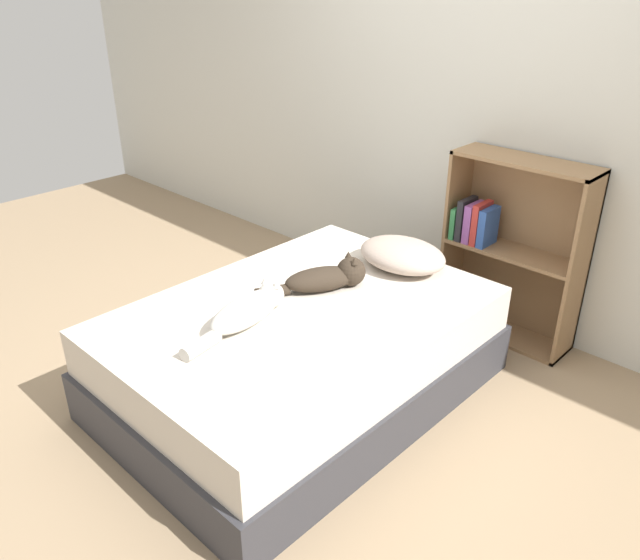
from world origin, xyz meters
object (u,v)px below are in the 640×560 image
object	(u,v)px
bed	(301,352)
cat_light	(248,310)
bookshelf	(511,245)
pillow	(402,255)
cat_dark	(328,277)

from	to	relation	value
bed	cat_light	bearing A→B (deg)	-108.35
cat_light	bookshelf	world-z (taller)	bookshelf
bed	pillow	world-z (taller)	pillow
pillow	bookshelf	xyz separation A→B (m)	(0.34, 0.56, -0.02)
bed	cat_light	distance (m)	0.40
bed	bookshelf	bearing A→B (deg)	71.94
bed	cat_light	xyz separation A→B (m)	(-0.08, -0.25, 0.31)
bed	bookshelf	world-z (taller)	bookshelf
bed	pillow	xyz separation A→B (m)	(0.07, 0.70, 0.32)
bookshelf	pillow	bearing A→B (deg)	-121.36
pillow	cat_dark	xyz separation A→B (m)	(-0.12, -0.46, -0.01)
cat_light	bookshelf	distance (m)	1.58
cat_dark	cat_light	bearing A→B (deg)	-157.14
bed	cat_dark	bearing A→B (deg)	100.46
bookshelf	cat_light	bearing A→B (deg)	-108.11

